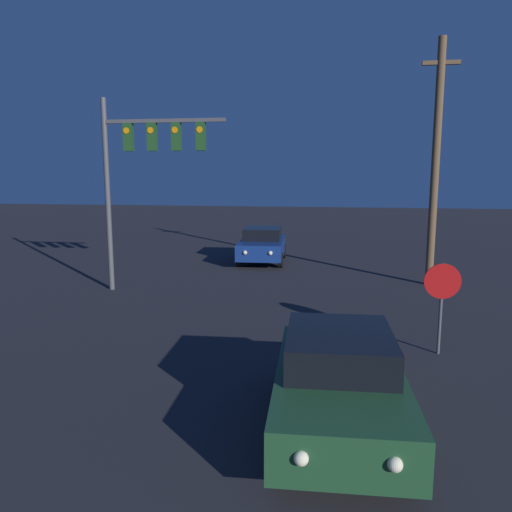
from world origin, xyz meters
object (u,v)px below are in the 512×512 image
(car_near, at_px, (339,381))
(car_far, at_px, (262,244))
(stop_sign, at_px, (442,291))
(utility_pole, at_px, (436,162))
(traffic_signal_mast, at_px, (142,158))

(car_near, xyz_separation_m, car_far, (-3.41, 14.83, 0.00))
(car_near, height_order, stop_sign, stop_sign)
(stop_sign, xyz_separation_m, utility_pole, (1.05, 7.35, 2.97))
(traffic_signal_mast, distance_m, stop_sign, 10.44)
(car_near, relative_size, utility_pole, 0.50)
(car_far, distance_m, utility_pole, 8.46)
(stop_sign, bearing_deg, utility_pole, 81.87)
(car_far, xyz_separation_m, utility_pole, (6.69, -3.71, 3.61))
(traffic_signal_mast, bearing_deg, stop_sign, -28.74)
(car_far, bearing_deg, car_near, 99.93)
(car_near, distance_m, traffic_signal_mast, 11.38)
(traffic_signal_mast, relative_size, utility_pole, 0.75)
(car_far, xyz_separation_m, traffic_signal_mast, (-3.11, -6.27, 3.70))
(car_far, bearing_deg, stop_sign, 113.98)
(car_far, height_order, traffic_signal_mast, traffic_signal_mast)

